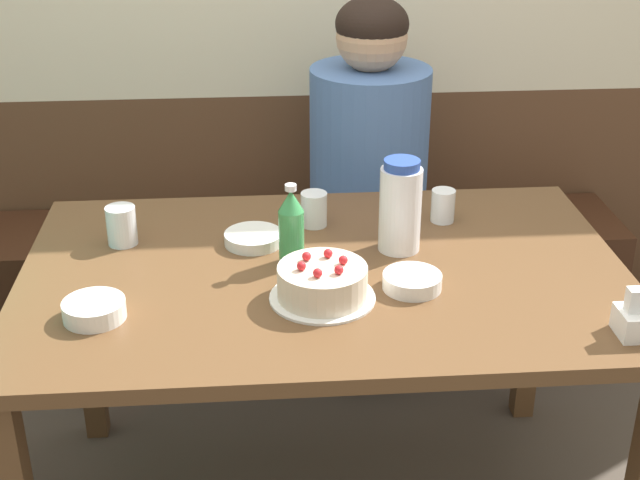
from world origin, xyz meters
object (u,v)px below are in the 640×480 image
water_pitcher (400,207)px  bowl_soup_white (412,281)px  soju_bottle (291,227)px  glass_shot_small (314,209)px  person_teal_shirt (368,199)px  bowl_rice_small (94,310)px  glass_water_tall (443,206)px  bowl_side_dish (253,238)px  glass_tumbler_short (122,225)px  bench_seat (304,287)px  birthday_cake (322,283)px

water_pitcher → bowl_soup_white: water_pitcher is taller
soju_bottle → glass_shot_small: soju_bottle is taller
water_pitcher → person_teal_shirt: person_teal_shirt is taller
bowl_rice_small → glass_water_tall: glass_water_tall is taller
soju_bottle → person_teal_shirt: 0.75m
glass_water_tall → water_pitcher: bearing=-132.0°
bowl_side_dish → soju_bottle: bearing=-51.1°
glass_water_tall → glass_shot_small: glass_shot_small is taller
bowl_rice_small → person_teal_shirt: person_teal_shirt is taller
soju_bottle → glass_tumbler_short: (-0.40, 0.13, -0.04)m
glass_shot_small → bench_seat: bearing=89.3°
birthday_cake → water_pitcher: size_ratio=1.01×
bench_seat → bowl_soup_white: bowl_soup_white is taller
bowl_soup_white → glass_tumbler_short: size_ratio=1.36×
bench_seat → glass_tumbler_short: glass_tumbler_short is taller
soju_bottle → bowl_rice_small: soju_bottle is taller
bowl_soup_white → bowl_rice_small: bowl_rice_small is taller
glass_tumbler_short → person_teal_shirt: (0.67, 0.54, -0.18)m
birthday_cake → glass_water_tall: 0.51m
glass_tumbler_short → birthday_cake: bearing=-33.9°
glass_water_tall → glass_tumbler_short: size_ratio=0.88×
water_pitcher → bowl_rice_small: (-0.68, -0.27, -0.09)m
glass_tumbler_short → glass_water_tall: bearing=5.1°
bowl_soup_white → glass_tumbler_short: 0.72m
birthday_cake → bowl_side_dish: bearing=117.1°
bench_seat → bowl_rice_small: size_ratio=16.06×
bench_seat → glass_shot_small: glass_shot_small is taller
bowl_side_dish → person_teal_shirt: size_ratio=0.12×
bowl_rice_small → glass_tumbler_short: (0.02, 0.36, 0.03)m
birthday_cake → glass_water_tall: bearing=48.3°
bowl_side_dish → glass_tumbler_short: bearing=175.4°
bench_seat → glass_water_tall: 0.86m
birthday_cake → soju_bottle: bearing=108.1°
bowl_side_dish → glass_tumbler_short: (-0.32, 0.03, 0.03)m
bowl_side_dish → glass_tumbler_short: 0.32m
birthday_cake → glass_shot_small: (0.01, 0.38, 0.01)m
bowl_side_dish → glass_shot_small: glass_shot_small is taller
bench_seat → glass_water_tall: glass_water_tall is taller
glass_tumbler_short → glass_shot_small: 0.48m
water_pitcher → glass_tumbler_short: 0.67m
glass_tumbler_short → person_teal_shirt: person_teal_shirt is taller
glass_tumbler_short → glass_shot_small: (0.47, 0.07, -0.00)m
bench_seat → glass_tumbler_short: (-0.48, -0.66, 0.55)m
bench_seat → bowl_side_dish: bowl_side_dish is taller
soju_bottle → bowl_soup_white: size_ratio=1.50×
water_pitcher → glass_shot_small: 0.25m
birthday_cake → glass_tumbler_short: 0.56m
water_pitcher → glass_shot_small: size_ratio=2.59×
water_pitcher → person_teal_shirt: 0.66m
person_teal_shirt → glass_water_tall: bearing=15.7°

